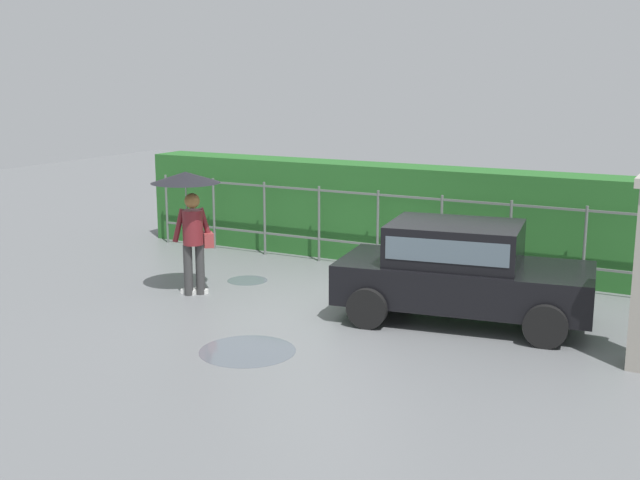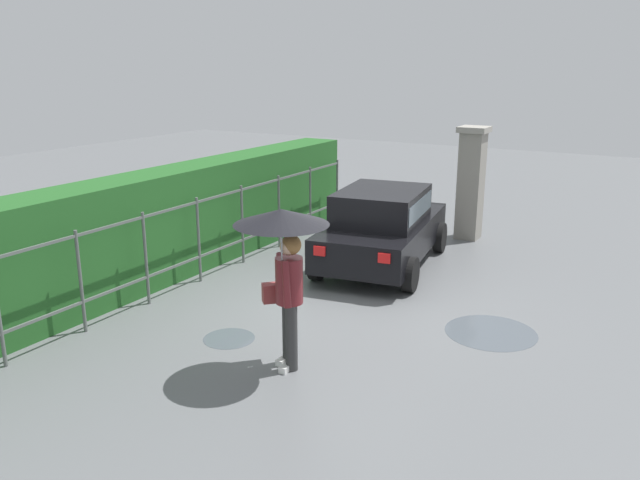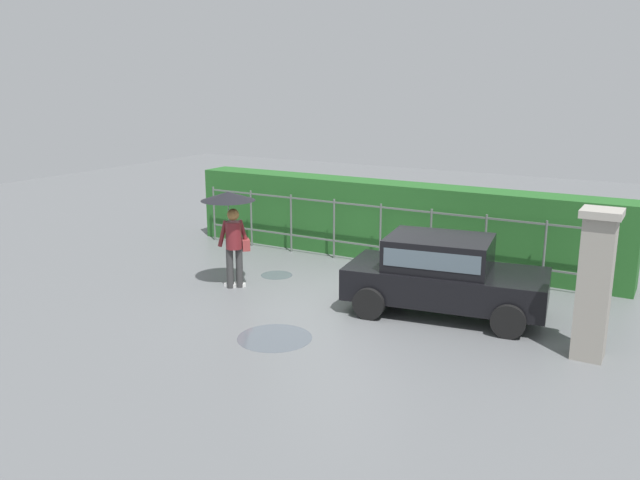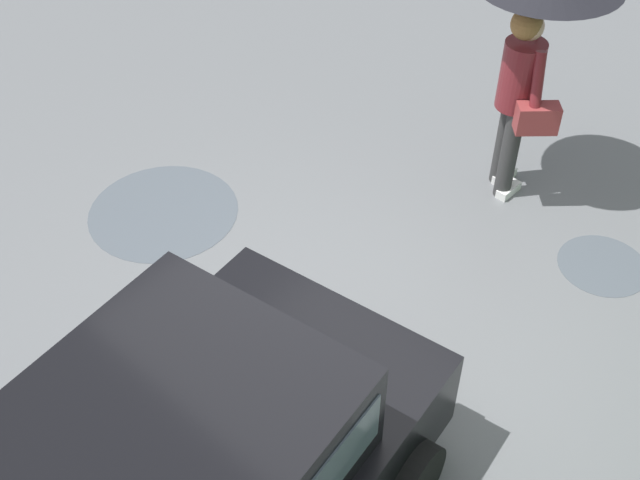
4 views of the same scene
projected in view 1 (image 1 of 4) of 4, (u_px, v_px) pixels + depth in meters
name	position (u px, v px, depth m)	size (l,w,h in m)	color
ground_plane	(331.00, 310.00, 12.41)	(40.00, 40.00, 0.00)	slate
car	(460.00, 268.00, 11.76)	(3.92, 2.30, 1.48)	black
pedestrian	(189.00, 201.00, 13.02)	(1.14, 1.14, 2.07)	#333333
fence_section	(378.00, 226.00, 14.92)	(10.11, 0.05, 1.50)	#59605B
hedge_row	(393.00, 214.00, 15.52)	(11.06, 0.90, 1.90)	#235B23
puddle_near	(248.00, 351.00, 10.57)	(1.30, 1.30, 0.00)	#4C545B
puddle_far	(247.00, 280.00, 14.20)	(0.72, 0.72, 0.00)	#4C545B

